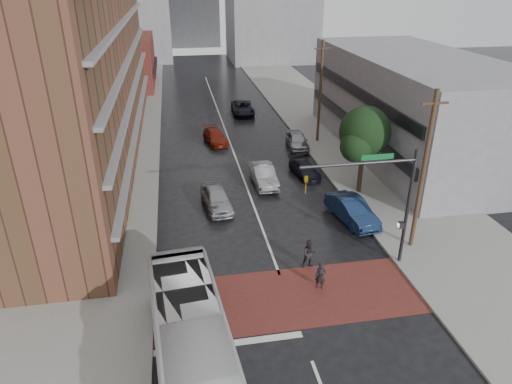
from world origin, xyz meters
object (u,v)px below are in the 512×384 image
object	(u,v)px
car_travel_b	(264,175)
car_parked_mid	(304,169)
car_parked_near	(352,210)
car_parked_far	(297,140)
pedestrian_b	(310,254)
pedestrian_a	(321,276)
car_travel_c	(215,136)
car_travel_a	(217,198)
suv_travel	(243,108)
transit_bus	(195,358)

from	to	relation	value
car_travel_b	car_parked_mid	xyz separation A→B (m)	(3.75, 1.13, -0.20)
car_parked_near	car_parked_far	distance (m)	14.77
pedestrian_b	car_parked_mid	distance (m)	13.42
pedestrian_a	car_travel_c	distance (m)	24.86
car_travel_a	car_parked_near	size ratio (longest dim) A/B	0.93
car_travel_c	pedestrian_b	bearing A→B (deg)	-91.55
car_travel_c	car_travel_a	bearing A→B (deg)	-104.99
car_travel_c	car_parked_mid	xyz separation A→B (m)	(6.65, -9.61, -0.05)
suv_travel	car_parked_near	size ratio (longest dim) A/B	1.09
pedestrian_a	car_parked_mid	bearing A→B (deg)	99.42
car_travel_b	suv_travel	size ratio (longest dim) A/B	0.88
pedestrian_b	car_parked_mid	world-z (taller)	pedestrian_b
pedestrian_b	transit_bus	bearing A→B (deg)	-128.59
suv_travel	car_travel_b	bearing A→B (deg)	-91.47
car_travel_c	car_parked_far	size ratio (longest dim) A/B	0.95
car_travel_c	suv_travel	xyz separation A→B (m)	(4.28, 9.74, 0.11)
pedestrian_a	car_parked_near	bearing A→B (deg)	79.09
suv_travel	car_parked_far	distance (m)	13.22
car_parked_near	car_travel_a	bearing A→B (deg)	148.17
car_parked_mid	car_parked_far	size ratio (longest dim) A/B	0.87
car_travel_c	car_parked_mid	distance (m)	11.68
car_travel_b	car_parked_mid	bearing A→B (deg)	15.55
transit_bus	car_parked_mid	distance (m)	23.10
transit_bus	car_parked_near	world-z (taller)	transit_bus
suv_travel	car_parked_far	xyz separation A→B (m)	(3.47, -12.76, 0.04)
pedestrian_a	car_parked_far	world-z (taller)	pedestrian_a
suv_travel	car_parked_near	distance (m)	27.75
car_parked_mid	car_parked_far	world-z (taller)	car_parked_far
car_travel_a	pedestrian_b	bearing A→B (deg)	-67.67
transit_bus	car_parked_far	distance (m)	29.53
transit_bus	car_parked_mid	xyz separation A→B (m)	(10.34, 20.62, -1.15)
car_travel_a	car_travel_c	xyz separation A→B (m)	(1.27, 14.24, -0.14)
car_parked_near	pedestrian_b	bearing A→B (deg)	-142.92
pedestrian_a	car_parked_mid	xyz separation A→B (m)	(3.29, 15.03, -0.21)
car_travel_c	car_parked_far	distance (m)	8.32
car_travel_c	car_parked_far	xyz separation A→B (m)	(7.75, -3.02, 0.15)
suv_travel	car_parked_far	world-z (taller)	car_parked_far
suv_travel	car_parked_mid	bearing A→B (deg)	-80.64
car_parked_near	car_parked_mid	size ratio (longest dim) A/B	1.22
car_parked_near	car_travel_c	bearing A→B (deg)	103.21
car_parked_mid	car_parked_far	bearing A→B (deg)	71.61
pedestrian_b	car_travel_c	world-z (taller)	pedestrian_b
car_travel_b	car_parked_far	size ratio (longest dim) A/B	1.02
pedestrian_b	car_parked_near	distance (m)	6.55
car_travel_c	car_parked_near	distance (m)	19.40
suv_travel	car_parked_mid	distance (m)	19.50
pedestrian_a	car_travel_c	world-z (taller)	pedestrian_a
pedestrian_b	car_travel_c	bearing A→B (deg)	102.35
transit_bus	car_travel_c	xyz separation A→B (m)	(3.69, 30.23, -1.10)
pedestrian_b	car_parked_far	distance (m)	20.08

